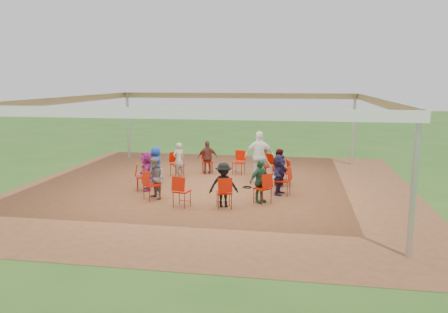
% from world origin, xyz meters
% --- Properties ---
extents(ground, '(80.00, 80.00, 0.00)m').
position_xyz_m(ground, '(0.00, 0.00, 0.00)').
color(ground, '#2C551A').
rests_on(ground, ground).
extents(dirt_patch, '(13.00, 13.00, 0.00)m').
position_xyz_m(dirt_patch, '(0.00, 0.00, 0.01)').
color(dirt_patch, brown).
rests_on(dirt_patch, ground).
extents(tent, '(10.33, 10.33, 3.00)m').
position_xyz_m(tent, '(0.00, 0.00, 2.37)').
color(tent, '#B2B2B7').
rests_on(tent, ground).
extents(chair_0, '(0.52, 0.50, 0.90)m').
position_xyz_m(chair_0, '(2.29, -0.50, 0.45)').
color(chair_0, '#BB1300').
rests_on(chair_0, ground).
extents(chair_1, '(0.55, 0.53, 0.90)m').
position_xyz_m(chair_1, '(2.23, 0.71, 0.45)').
color(chair_1, '#BB1300').
rests_on(chair_1, ground).
extents(chair_2, '(0.61, 0.61, 0.90)m').
position_xyz_m(chair_2, '(1.58, 1.73, 0.45)').
color(chair_2, '#BB1300').
rests_on(chair_2, ground).
extents(chair_3, '(0.50, 0.52, 0.90)m').
position_xyz_m(chair_3, '(0.50, 2.29, 0.45)').
color(chair_3, '#BB1300').
rests_on(chair_3, ground).
extents(chair_4, '(0.53, 0.55, 0.90)m').
position_xyz_m(chair_4, '(-0.71, 2.23, 0.45)').
color(chair_4, '#BB1300').
rests_on(chair_4, ground).
extents(chair_5, '(0.61, 0.61, 0.90)m').
position_xyz_m(chair_5, '(-1.73, 1.58, 0.45)').
color(chair_5, '#BB1300').
rests_on(chair_5, ground).
extents(chair_6, '(0.52, 0.50, 0.90)m').
position_xyz_m(chair_6, '(-2.29, 0.50, 0.45)').
color(chair_6, '#BB1300').
rests_on(chair_6, ground).
extents(chair_7, '(0.55, 0.53, 0.90)m').
position_xyz_m(chair_7, '(-2.23, -0.71, 0.45)').
color(chair_7, '#BB1300').
rests_on(chair_7, ground).
extents(chair_8, '(0.61, 0.61, 0.90)m').
position_xyz_m(chair_8, '(-1.58, -1.73, 0.45)').
color(chair_8, '#BB1300').
rests_on(chair_8, ground).
extents(chair_9, '(0.50, 0.52, 0.90)m').
position_xyz_m(chair_9, '(-0.50, -2.29, 0.45)').
color(chair_9, '#BB1300').
rests_on(chair_9, ground).
extents(chair_10, '(0.53, 0.55, 0.90)m').
position_xyz_m(chair_10, '(0.71, -2.23, 0.45)').
color(chair_10, '#BB1300').
rests_on(chair_10, ground).
extents(chair_11, '(0.61, 0.61, 0.90)m').
position_xyz_m(chair_11, '(1.73, -1.58, 0.45)').
color(chair_11, '#BB1300').
rests_on(chair_11, ground).
extents(person_seated_0, '(0.68, 1.25, 1.27)m').
position_xyz_m(person_seated_0, '(2.17, -0.48, 0.64)').
color(person_seated_0, '#201B3E').
rests_on(person_seated_0, ground).
extents(person_seated_1, '(0.53, 0.70, 1.27)m').
position_xyz_m(person_seated_1, '(2.12, 0.67, 0.64)').
color(person_seated_1, '#390A0E').
rests_on(person_seated_1, ground).
extents(person_seated_2, '(0.88, 0.86, 1.27)m').
position_xyz_m(person_seated_2, '(1.50, 1.64, 0.64)').
color(person_seated_2, '#92815B').
rests_on(person_seated_2, ground).
extents(person_seated_3, '(0.83, 0.59, 1.27)m').
position_xyz_m(person_seated_3, '(-0.67, 2.12, 0.64)').
color(person_seated_3, '#582C26').
rests_on(person_seated_3, ground).
extents(person_seated_4, '(0.54, 0.55, 1.27)m').
position_xyz_m(person_seated_4, '(-1.64, 1.50, 0.64)').
color(person_seated_4, '#A59F90').
rests_on(person_seated_4, ground).
extents(person_seated_5, '(0.47, 0.68, 1.27)m').
position_xyz_m(person_seated_5, '(-2.17, 0.48, 0.64)').
color(person_seated_5, '#19389B').
rests_on(person_seated_5, ground).
extents(person_seated_6, '(0.78, 1.26, 1.27)m').
position_xyz_m(person_seated_6, '(-2.12, -0.67, 0.64)').
color(person_seated_6, '#89216F').
rests_on(person_seated_6, ground).
extents(person_seated_7, '(0.70, 0.68, 1.27)m').
position_xyz_m(person_seated_7, '(-1.50, -1.64, 0.64)').
color(person_seated_7, slate).
rests_on(person_seated_7, ground).
extents(person_seated_8, '(0.91, 0.64, 1.27)m').
position_xyz_m(person_seated_8, '(0.67, -2.12, 0.64)').
color(person_seated_8, black).
rests_on(person_seated_8, ground).
extents(person_seated_9, '(0.79, 0.81, 1.27)m').
position_xyz_m(person_seated_9, '(1.64, -1.50, 0.64)').
color(person_seated_9, '#265439').
rests_on(person_seated_9, ground).
extents(standing_person, '(1.08, 0.60, 1.79)m').
position_xyz_m(standing_person, '(1.39, 1.21, 0.90)').
color(standing_person, white).
rests_on(standing_person, ground).
extents(cable_coil, '(0.32, 0.32, 0.03)m').
position_xyz_m(cable_coil, '(1.08, 0.20, 0.02)').
color(cable_coil, black).
rests_on(cable_coil, ground).
extents(laptop, '(0.32, 0.37, 0.22)m').
position_xyz_m(laptop, '(2.01, -0.44, 0.61)').
color(laptop, '#B7B7BC').
rests_on(laptop, ground).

